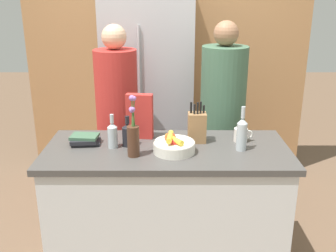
{
  "coord_description": "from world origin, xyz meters",
  "views": [
    {
      "loc": [
        0.01,
        -2.34,
        1.85
      ],
      "look_at": [
        0.0,
        0.08,
        1.02
      ],
      "focal_mm": 42.0,
      "sensor_mm": 36.0,
      "label": 1
    }
  ],
  "objects_px": {
    "flower_vase": "(134,136)",
    "coffee_mug": "(242,135)",
    "refrigerator": "(150,91)",
    "knife_block": "(198,127)",
    "fruit_bowl": "(175,145)",
    "person_at_sink": "(119,115)",
    "book_stack": "(86,139)",
    "bottle_oil": "(243,133)",
    "person_in_blue": "(223,113)",
    "cereal_box": "(141,116)",
    "bottle_wine": "(114,135)",
    "bottle_vinegar": "(129,134)"
  },
  "relations": [
    {
      "from": "flower_vase",
      "to": "knife_block",
      "type": "bearing_deg",
      "value": 31.19
    },
    {
      "from": "book_stack",
      "to": "person_in_blue",
      "type": "distance_m",
      "value": 1.16
    },
    {
      "from": "cereal_box",
      "to": "book_stack",
      "type": "xyz_separation_m",
      "value": [
        -0.36,
        -0.12,
        -0.12
      ]
    },
    {
      "from": "fruit_bowl",
      "to": "bottle_oil",
      "type": "xyz_separation_m",
      "value": [
        0.43,
        0.03,
        0.07
      ]
    },
    {
      "from": "book_stack",
      "to": "person_at_sink",
      "type": "distance_m",
      "value": 0.59
    },
    {
      "from": "fruit_bowl",
      "to": "coffee_mug",
      "type": "relative_size",
      "value": 2.06
    },
    {
      "from": "bottle_oil",
      "to": "book_stack",
      "type": "bearing_deg",
      "value": 174.11
    },
    {
      "from": "person_at_sink",
      "to": "book_stack",
      "type": "bearing_deg",
      "value": -79.72
    },
    {
      "from": "bottle_oil",
      "to": "person_in_blue",
      "type": "height_order",
      "value": "person_in_blue"
    },
    {
      "from": "flower_vase",
      "to": "coffee_mug",
      "type": "distance_m",
      "value": 0.75
    },
    {
      "from": "fruit_bowl",
      "to": "cereal_box",
      "type": "bearing_deg",
      "value": 131.8
    },
    {
      "from": "book_stack",
      "to": "person_at_sink",
      "type": "height_order",
      "value": "person_at_sink"
    },
    {
      "from": "bottle_wine",
      "to": "person_at_sink",
      "type": "xyz_separation_m",
      "value": [
        -0.05,
        0.63,
        -0.07
      ]
    },
    {
      "from": "fruit_bowl",
      "to": "coffee_mug",
      "type": "distance_m",
      "value": 0.49
    },
    {
      "from": "bottle_oil",
      "to": "bottle_wine",
      "type": "bearing_deg",
      "value": 177.04
    },
    {
      "from": "knife_block",
      "to": "bottle_oil",
      "type": "height_order",
      "value": "bottle_oil"
    },
    {
      "from": "coffee_mug",
      "to": "person_at_sink",
      "type": "xyz_separation_m",
      "value": [
        -0.89,
        0.52,
        -0.03
      ]
    },
    {
      "from": "cereal_box",
      "to": "coffee_mug",
      "type": "height_order",
      "value": "cereal_box"
    },
    {
      "from": "refrigerator",
      "to": "coffee_mug",
      "type": "relative_size",
      "value": 15.17
    },
    {
      "from": "cereal_box",
      "to": "book_stack",
      "type": "relative_size",
      "value": 1.54
    },
    {
      "from": "flower_vase",
      "to": "bottle_wine",
      "type": "xyz_separation_m",
      "value": [
        -0.14,
        0.14,
        -0.04
      ]
    },
    {
      "from": "refrigerator",
      "to": "book_stack",
      "type": "distance_m",
      "value": 1.23
    },
    {
      "from": "fruit_bowl",
      "to": "bottle_oil",
      "type": "bearing_deg",
      "value": 4.17
    },
    {
      "from": "fruit_bowl",
      "to": "flower_vase",
      "type": "bearing_deg",
      "value": -165.46
    },
    {
      "from": "fruit_bowl",
      "to": "person_at_sink",
      "type": "bearing_deg",
      "value": 121.88
    },
    {
      "from": "knife_block",
      "to": "bottle_oil",
      "type": "relative_size",
      "value": 0.97
    },
    {
      "from": "person_at_sink",
      "to": "coffee_mug",
      "type": "bearing_deg",
      "value": -5.98
    },
    {
      "from": "knife_block",
      "to": "bottle_vinegar",
      "type": "bearing_deg",
      "value": -170.55
    },
    {
      "from": "flower_vase",
      "to": "cereal_box",
      "type": "distance_m",
      "value": 0.32
    },
    {
      "from": "refrigerator",
      "to": "bottle_oil",
      "type": "xyz_separation_m",
      "value": [
        0.64,
        -1.27,
        0.04
      ]
    },
    {
      "from": "flower_vase",
      "to": "coffee_mug",
      "type": "relative_size",
      "value": 3.02
    },
    {
      "from": "knife_block",
      "to": "fruit_bowl",
      "type": "bearing_deg",
      "value": -131.0
    },
    {
      "from": "knife_block",
      "to": "person_at_sink",
      "type": "relative_size",
      "value": 0.17
    },
    {
      "from": "person_in_blue",
      "to": "knife_block",
      "type": "bearing_deg",
      "value": -124.8
    },
    {
      "from": "coffee_mug",
      "to": "bottle_oil",
      "type": "xyz_separation_m",
      "value": [
        -0.03,
        -0.15,
        0.07
      ]
    },
    {
      "from": "bottle_wine",
      "to": "person_in_blue",
      "type": "height_order",
      "value": "person_in_blue"
    },
    {
      "from": "bottle_wine",
      "to": "fruit_bowl",
      "type": "bearing_deg",
      "value": -10.65
    },
    {
      "from": "bottle_wine",
      "to": "person_at_sink",
      "type": "relative_size",
      "value": 0.14
    },
    {
      "from": "bottle_oil",
      "to": "person_in_blue",
      "type": "relative_size",
      "value": 0.17
    },
    {
      "from": "fruit_bowl",
      "to": "knife_block",
      "type": "xyz_separation_m",
      "value": [
        0.16,
        0.18,
        0.06
      ]
    },
    {
      "from": "cereal_box",
      "to": "person_in_blue",
      "type": "height_order",
      "value": "person_in_blue"
    },
    {
      "from": "fruit_bowl",
      "to": "bottle_wine",
      "type": "relative_size",
      "value": 1.17
    },
    {
      "from": "fruit_bowl",
      "to": "book_stack",
      "type": "distance_m",
      "value": 0.6
    },
    {
      "from": "coffee_mug",
      "to": "person_at_sink",
      "type": "bearing_deg",
      "value": 149.57
    },
    {
      "from": "bottle_vinegar",
      "to": "bottle_wine",
      "type": "relative_size",
      "value": 0.91
    },
    {
      "from": "book_stack",
      "to": "fruit_bowl",
      "type": "bearing_deg",
      "value": -13.06
    },
    {
      "from": "coffee_mug",
      "to": "book_stack",
      "type": "bearing_deg",
      "value": -177.42
    },
    {
      "from": "bottle_oil",
      "to": "bottle_wine",
      "type": "xyz_separation_m",
      "value": [
        -0.82,
        0.04,
        -0.02
      ]
    },
    {
      "from": "knife_block",
      "to": "person_in_blue",
      "type": "bearing_deg",
      "value": 66.39
    },
    {
      "from": "cereal_box",
      "to": "coffee_mug",
      "type": "xyz_separation_m",
      "value": [
        0.68,
        -0.07,
        -0.11
      ]
    }
  ]
}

